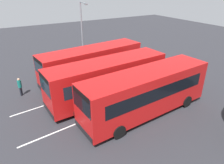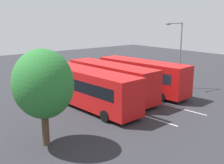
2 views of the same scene
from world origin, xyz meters
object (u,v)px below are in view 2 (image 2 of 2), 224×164
bus_center_right (90,88)px  street_lamp (179,51)px  depot_tree (43,84)px  bus_center_left (111,80)px  pedestrian (106,73)px  bus_far_left (142,75)px

bus_center_right → street_lamp: street_lamp is taller
bus_center_right → depot_tree: depot_tree is taller
depot_tree → bus_center_left: bearing=-60.5°
bus_center_right → depot_tree: (-4.16, 6.24, 2.07)m
bus_center_right → bus_center_left: bearing=-72.7°
bus_center_left → street_lamp: street_lamp is taller
bus_center_right → pedestrian: (7.64, -7.58, -0.86)m
bus_far_left → bus_center_left: same height
bus_center_right → street_lamp: (-0.16, -11.74, 2.34)m
bus_far_left → pedestrian: bus_far_left is taller
pedestrian → street_lamp: size_ratio=0.23×
bus_center_left → bus_far_left: bearing=-98.9°
bus_far_left → bus_center_right: size_ratio=1.01×
street_lamp → bus_center_right: bearing=5.6°
pedestrian → street_lamp: (-7.81, -4.16, 3.21)m
pedestrian → street_lamp: bearing=71.2°
pedestrian → street_lamp: street_lamp is taller
pedestrian → bus_center_left: bearing=9.6°
bus_center_right → depot_tree: bearing=120.1°
depot_tree → pedestrian: bearing=-49.5°
pedestrian → depot_tree: size_ratio=0.28×
street_lamp → bus_far_left: bearing=-6.8°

